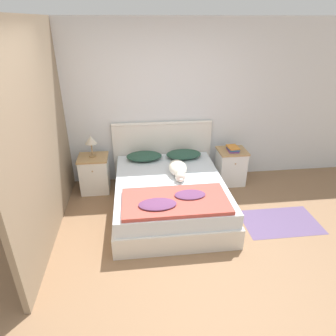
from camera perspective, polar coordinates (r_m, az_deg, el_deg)
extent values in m
plane|color=#896647|center=(3.59, 0.78, -17.62)|extent=(16.00, 16.00, 0.00)
cube|color=silver|center=(4.85, -2.46, 11.85)|extent=(9.00, 0.06, 2.55)
cube|color=gray|center=(3.96, -22.52, 6.45)|extent=(0.06, 3.10, 2.55)
cube|color=silver|center=(4.35, 0.30, -6.33)|extent=(1.55, 1.92, 0.28)
cube|color=silver|center=(4.22, 0.31, -3.58)|extent=(1.49, 1.86, 0.20)
cube|color=silver|center=(5.05, -1.06, 3.09)|extent=(1.63, 0.04, 0.99)
cylinder|color=silver|center=(4.87, -1.11, 8.46)|extent=(1.63, 0.06, 0.06)
cube|color=white|center=(4.90, -13.77, -1.21)|extent=(0.43, 0.39, 0.56)
cube|color=tan|center=(4.78, -14.15, 1.93)|extent=(0.46, 0.41, 0.03)
sphere|color=tan|center=(4.66, -14.22, -0.64)|extent=(0.02, 0.02, 0.02)
cube|color=white|center=(5.11, 11.85, 0.14)|extent=(0.43, 0.39, 0.56)
cube|color=tan|center=(4.99, 12.16, 3.19)|extent=(0.46, 0.41, 0.03)
sphere|color=tan|center=(4.87, 12.73, 0.76)|extent=(0.02, 0.02, 0.02)
ellipsoid|color=#284C3D|center=(4.78, -4.57, 2.26)|extent=(0.56, 0.35, 0.12)
ellipsoid|color=#284C3D|center=(4.84, 3.00, 2.63)|extent=(0.56, 0.35, 0.12)
cube|color=#BC4C42|center=(3.68, 1.40, -6.31)|extent=(1.30, 0.68, 0.05)
ellipsoid|color=#663860|center=(3.55, -2.01, -6.89)|extent=(0.45, 0.27, 0.04)
ellipsoid|color=#663860|center=(3.74, 4.22, -5.06)|extent=(0.39, 0.24, 0.04)
ellipsoid|color=silver|center=(4.33, 1.87, 0.04)|extent=(0.26, 0.43, 0.18)
sphere|color=silver|center=(4.13, 2.36, -1.71)|extent=(0.14, 0.14, 0.14)
ellipsoid|color=silver|center=(4.08, 2.49, -2.25)|extent=(0.06, 0.08, 0.06)
cone|color=silver|center=(4.11, 1.81, -1.02)|extent=(0.05, 0.05, 0.05)
cone|color=silver|center=(4.12, 2.89, -0.96)|extent=(0.05, 0.05, 0.05)
ellipsoid|color=silver|center=(4.52, 2.00, 0.52)|extent=(0.14, 0.20, 0.06)
cube|color=#703D7F|center=(4.95, 12.22, 3.38)|extent=(0.17, 0.23, 0.03)
cube|color=#285689|center=(4.94, 12.29, 3.61)|extent=(0.16, 0.21, 0.02)
cube|color=orange|center=(4.94, 12.26, 3.90)|extent=(0.18, 0.23, 0.02)
cylinder|color=#9E7A4C|center=(4.79, -14.15, 2.28)|extent=(0.11, 0.11, 0.02)
cylinder|color=#9E7A4C|center=(4.75, -14.30, 3.47)|extent=(0.02, 0.02, 0.19)
cone|color=beige|center=(4.69, -14.51, 5.23)|extent=(0.18, 0.18, 0.12)
cube|color=#604C75|center=(4.45, 20.60, -9.58)|extent=(1.02, 0.66, 0.00)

